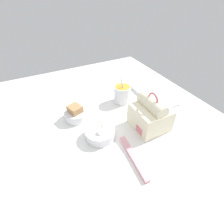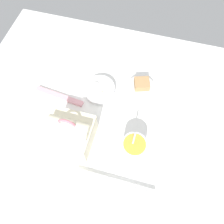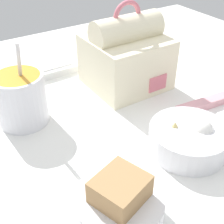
% 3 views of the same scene
% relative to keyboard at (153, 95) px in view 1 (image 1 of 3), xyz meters
% --- Properties ---
extents(desk_surface, '(1.40, 1.10, 0.02)m').
position_rel_keyboard_xyz_m(desk_surface, '(0.07, -0.32, -0.02)').
color(desk_surface, white).
rests_on(desk_surface, ground).
extents(keyboard, '(0.31, 0.15, 0.02)m').
position_rel_keyboard_xyz_m(keyboard, '(0.00, 0.00, 0.00)').
color(keyboard, silver).
rests_on(keyboard, desk_surface).
extents(lunch_bag, '(0.17, 0.16, 0.19)m').
position_rel_keyboard_xyz_m(lunch_bag, '(0.21, -0.19, 0.06)').
color(lunch_bag, '#EFE5C1').
rests_on(lunch_bag, desk_surface).
extents(soup_cup, '(0.10, 0.10, 0.17)m').
position_rel_keyboard_xyz_m(soup_cup, '(-0.04, -0.20, 0.04)').
color(soup_cup, silver).
rests_on(soup_cup, desk_surface).
extents(bento_bowl_sandwich, '(0.12, 0.12, 0.08)m').
position_rel_keyboard_xyz_m(bento_bowl_sandwich, '(-0.01, -0.49, 0.02)').
color(bento_bowl_sandwich, silver).
rests_on(bento_bowl_sandwich, desk_surface).
extents(bento_bowl_snacks, '(0.14, 0.14, 0.06)m').
position_rel_keyboard_xyz_m(bento_bowl_snacks, '(0.17, -0.44, 0.01)').
color(bento_bowl_snacks, silver).
rests_on(bento_bowl_snacks, desk_surface).
extents(chopstick_case, '(0.23, 0.05, 0.02)m').
position_rel_keyboard_xyz_m(chopstick_case, '(0.34, -0.36, -0.00)').
color(chopstick_case, pink).
rests_on(chopstick_case, desk_surface).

